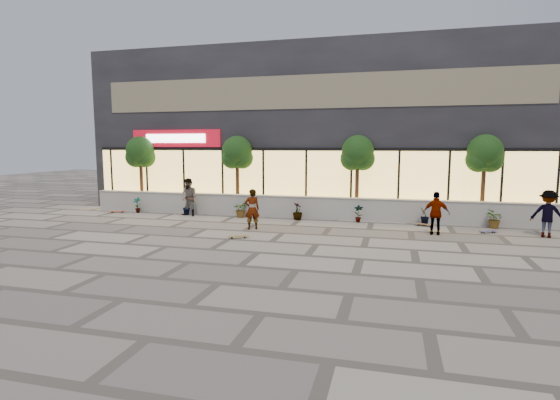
% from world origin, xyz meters
% --- Properties ---
extents(ground, '(80.00, 80.00, 0.00)m').
position_xyz_m(ground, '(0.00, 0.00, 0.00)').
color(ground, '#A59D8F').
rests_on(ground, ground).
extents(planter_wall, '(22.00, 0.42, 1.04)m').
position_xyz_m(planter_wall, '(0.00, 7.00, 0.52)').
color(planter_wall, '#B8B7AF').
rests_on(planter_wall, ground).
extents(retail_building, '(24.00, 9.17, 8.50)m').
position_xyz_m(retail_building, '(-0.00, 12.49, 4.25)').
color(retail_building, black).
rests_on(retail_building, ground).
extents(shrub_a, '(0.43, 0.29, 0.81)m').
position_xyz_m(shrub_a, '(-8.50, 6.45, 0.41)').
color(shrub_a, '#113613').
rests_on(shrub_a, ground).
extents(shrub_b, '(0.57, 0.57, 0.81)m').
position_xyz_m(shrub_b, '(-5.70, 6.45, 0.41)').
color(shrub_b, '#113613').
rests_on(shrub_b, ground).
extents(shrub_c, '(0.68, 0.77, 0.81)m').
position_xyz_m(shrub_c, '(-2.90, 6.45, 0.41)').
color(shrub_c, '#113613').
rests_on(shrub_c, ground).
extents(shrub_d, '(0.64, 0.64, 0.81)m').
position_xyz_m(shrub_d, '(-0.10, 6.45, 0.41)').
color(shrub_d, '#113613').
rests_on(shrub_d, ground).
extents(shrub_e, '(0.46, 0.35, 0.81)m').
position_xyz_m(shrub_e, '(2.70, 6.45, 0.41)').
color(shrub_e, '#113613').
rests_on(shrub_e, ground).
extents(shrub_f, '(0.55, 0.57, 0.81)m').
position_xyz_m(shrub_f, '(5.50, 6.45, 0.41)').
color(shrub_f, '#113613').
rests_on(shrub_f, ground).
extents(shrub_g, '(0.77, 0.84, 0.81)m').
position_xyz_m(shrub_g, '(8.30, 6.45, 0.41)').
color(shrub_g, '#113613').
rests_on(shrub_g, ground).
extents(tree_west, '(1.60, 1.50, 3.92)m').
position_xyz_m(tree_west, '(-9.00, 7.70, 2.99)').
color(tree_west, '#4C281B').
rests_on(tree_west, ground).
extents(tree_midwest, '(1.60, 1.50, 3.92)m').
position_xyz_m(tree_midwest, '(-3.50, 7.70, 2.99)').
color(tree_midwest, '#4C281B').
rests_on(tree_midwest, ground).
extents(tree_mideast, '(1.60, 1.50, 3.92)m').
position_xyz_m(tree_mideast, '(2.50, 7.70, 2.99)').
color(tree_mideast, '#4C281B').
rests_on(tree_mideast, ground).
extents(tree_east, '(1.60, 1.50, 3.92)m').
position_xyz_m(tree_east, '(8.00, 7.70, 2.99)').
color(tree_east, '#4C281B').
rests_on(tree_east, ground).
extents(skater_center, '(0.73, 0.63, 1.67)m').
position_xyz_m(skater_center, '(-1.40, 3.71, 0.84)').
color(skater_center, silver).
rests_on(skater_center, ground).
extents(skater_left, '(1.02, 0.87, 1.85)m').
position_xyz_m(skater_left, '(-5.44, 6.15, 0.92)').
color(skater_left, tan).
rests_on(skater_left, ground).
extents(skater_right_near, '(1.02, 0.50, 1.68)m').
position_xyz_m(skater_right_near, '(5.80, 4.42, 0.84)').
color(skater_right_near, white).
rests_on(skater_right_near, ground).
extents(skater_right_far, '(1.31, 1.02, 1.78)m').
position_xyz_m(skater_right_far, '(9.80, 5.03, 0.89)').
color(skater_right_far, maroon).
rests_on(skater_right_far, ground).
extents(skateboard_center, '(0.77, 0.51, 0.09)m').
position_xyz_m(skateboard_center, '(-1.36, 1.90, 0.08)').
color(skateboard_center, olive).
rests_on(skateboard_center, ground).
extents(skateboard_left, '(0.81, 0.51, 0.10)m').
position_xyz_m(skateboard_left, '(-9.50, 6.14, 0.08)').
color(skateboard_left, red).
rests_on(skateboard_left, ground).
extents(skateboard_right_near, '(0.85, 0.49, 0.10)m').
position_xyz_m(skateboard_right_near, '(5.51, 6.20, 0.08)').
color(skateboard_right_near, '#9E6933').
rests_on(skateboard_right_near, ground).
extents(skateboard_right_far, '(0.76, 0.47, 0.09)m').
position_xyz_m(skateboard_right_far, '(7.85, 5.33, 0.07)').
color(skateboard_right_far, '#48437B').
rests_on(skateboard_right_far, ground).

